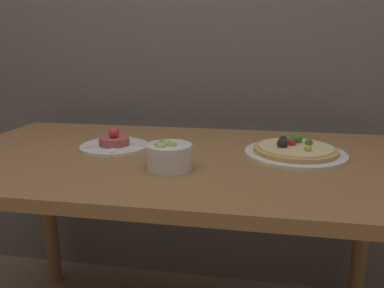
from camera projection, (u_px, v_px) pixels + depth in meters
dining_table at (177, 183)px, 1.20m from camera, size 1.48×0.80×0.77m
pizza_plate at (295, 150)px, 1.18m from camera, size 0.32×0.32×0.06m
tartare_plate at (114, 144)px, 1.26m from camera, size 0.23×0.23×0.07m
small_bowl at (169, 155)px, 1.04m from camera, size 0.13×0.13×0.08m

